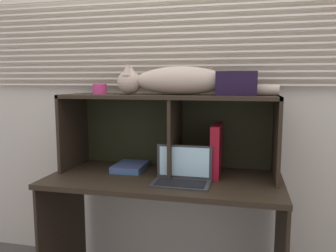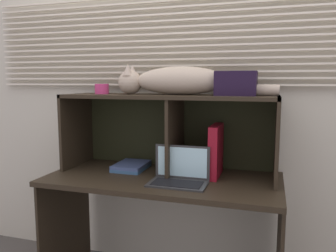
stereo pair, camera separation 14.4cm
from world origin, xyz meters
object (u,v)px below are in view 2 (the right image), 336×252
(book_stack, at_px, (131,166))
(binder_upright, at_px, (216,151))
(cat, at_px, (175,81))
(laptop, at_px, (179,175))
(small_basket, at_px, (102,89))
(storage_box, at_px, (236,83))

(book_stack, bearing_deg, binder_upright, 0.22)
(cat, distance_m, binder_upright, 0.49)
(laptop, distance_m, small_basket, 0.78)
(book_stack, distance_m, small_basket, 0.54)
(binder_upright, height_order, book_stack, binder_upright)
(laptop, distance_m, book_stack, 0.43)
(laptop, xyz_separation_m, book_stack, (-0.38, 0.20, -0.03))
(binder_upright, relative_size, small_basket, 3.47)
(cat, bearing_deg, storage_box, -0.00)
(laptop, relative_size, storage_box, 1.39)
(book_stack, xyz_separation_m, small_basket, (-0.20, 0.00, 0.50))
(laptop, xyz_separation_m, binder_upright, (0.17, 0.20, 0.11))
(binder_upright, relative_size, book_stack, 1.22)
(cat, relative_size, binder_upright, 3.13)
(binder_upright, distance_m, book_stack, 0.57)
(cat, height_order, binder_upright, cat)
(binder_upright, xyz_separation_m, storage_box, (0.11, 0.00, 0.40))
(laptop, height_order, book_stack, laptop)
(binder_upright, bearing_deg, small_basket, 180.00)
(cat, xyz_separation_m, small_basket, (-0.50, -0.00, -0.05))
(small_basket, bearing_deg, book_stack, -0.60)
(laptop, xyz_separation_m, small_basket, (-0.58, 0.20, 0.48))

